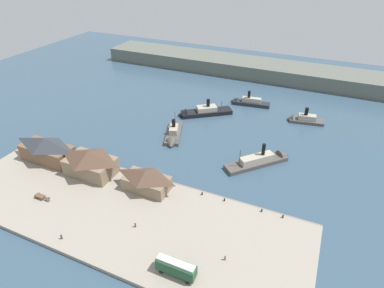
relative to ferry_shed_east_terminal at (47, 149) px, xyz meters
The scene contains 21 objects.
ground_plane 40.17m from the ferry_shed_east_terminal, 14.71° to the left, with size 320.00×320.00×0.00m, color #385166.
quay_promenade 40.59m from the ferry_shed_east_terminal, 17.21° to the right, with size 110.00×36.00×1.20m, color #9E9384.
seawall_edge 39.35m from the ferry_shed_east_terminal, ahead, with size 110.00×0.80×1.00m, color gray.
ferry_shed_east_terminal is the anchor object (origin of this frame).
ferry_shed_west_terminal 19.19m from the ferry_shed_east_terminal, ahead, with size 16.69×10.46×8.89m.
ferry_shed_customs_shed 40.59m from the ferry_shed_east_terminal, ahead, with size 14.82×8.12×7.09m.
street_tram 67.38m from the ferry_shed_east_terminal, 20.72° to the right, with size 9.78×2.90×4.40m.
horse_cart 22.23m from the ferry_shed_east_terminal, 50.51° to the right, with size 6.01×1.63×1.87m.
pedestrian_at_waters_edge 48.64m from the ferry_shed_east_terminal, 18.14° to the right, with size 0.43×0.43×1.74m.
pedestrian_near_cart 73.94m from the ferry_shed_east_terminal, 11.96° to the right, with size 0.41×0.41×1.65m.
pedestrian_standing_center 40.64m from the ferry_shed_east_terminal, 41.09° to the right, with size 0.43×0.43×1.72m.
mooring_post_east 58.15m from the ferry_shed_east_terminal, ahead, with size 0.44×0.44×0.90m, color black.
mooring_post_center_east 76.82m from the ferry_shed_east_terminal, ahead, with size 0.44×0.44×0.90m, color black.
mooring_post_west 82.90m from the ferry_shed_east_terminal, ahead, with size 0.44×0.44×0.90m, color black.
mooring_post_center_west 65.40m from the ferry_shed_east_terminal, ahead, with size 0.44×0.44×0.90m, color black.
ferry_departing_north 67.41m from the ferry_shed_east_terminal, 58.34° to the left, with size 24.05×19.61×9.30m.
ferry_moored_west 77.63m from the ferry_shed_east_terminal, 23.78° to the left, with size 21.56×22.47×9.74m.
ferry_moored_east 47.28m from the ferry_shed_east_terminal, 45.26° to the left, with size 11.97×20.69×9.75m.
ferry_approaching_east 93.10m from the ferry_shed_east_terminal, 55.96° to the left, with size 19.79×6.74×8.37m.
ferry_outer_harbor 105.55m from the ferry_shed_east_terminal, 41.21° to the left, with size 16.45×7.42×8.58m.
far_headland 126.11m from the ferry_shed_east_terminal, 72.25° to the left, with size 180.00×24.00×8.00m, color #60665B.
Camera 1 is at (47.34, -75.97, 67.64)m, focal length 29.92 mm.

